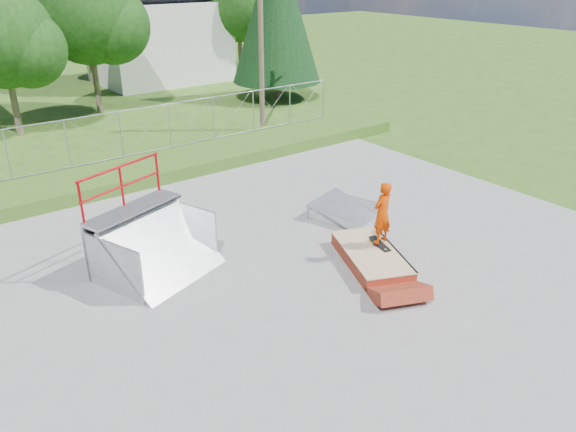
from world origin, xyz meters
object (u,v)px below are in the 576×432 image
Objects in this scene: grind_box at (371,258)px; skater at (382,216)px; quarter_pipe at (156,225)px; flat_bank_ramp at (345,210)px.

skater reaches higher than grind_box.
quarter_pipe is 1.60× the size of skater.
grind_box is at bearing -136.52° from flat_bank_ramp.
skater is (5.03, -2.91, -0.05)m from quarter_pipe.
flat_bank_ramp is 1.07× the size of skater.
flat_bank_ramp is 2.96m from skater.
skater is at bearing -130.33° from flat_bank_ramp.
quarter_pipe is at bearing -36.40° from skater.
quarter_pipe is 5.81m from skater.
flat_bank_ramp reaches higher than grind_box.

